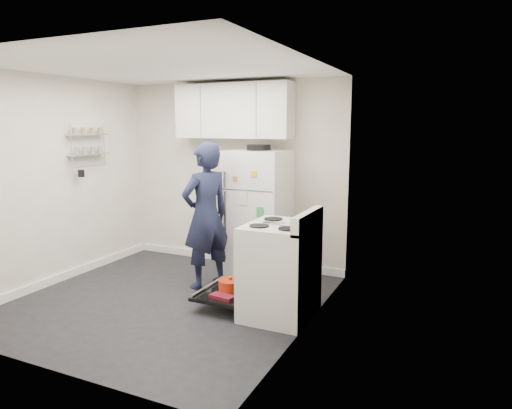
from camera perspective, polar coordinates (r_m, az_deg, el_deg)
The scene contains 7 objects.
room at distance 4.99m, azimuth -11.49°, elevation 1.52°, with size 3.21×3.21×2.51m.
electric_range at distance 4.65m, azimuth 2.88°, elevation -8.29°, with size 0.66×0.76×1.10m.
open_oven_door at distance 4.97m, azimuth -3.42°, elevation -10.59°, with size 0.55×0.70×0.21m.
refrigerator at distance 5.82m, azimuth 0.32°, elevation -1.08°, with size 0.72×0.74×1.68m.
upper_cabinets at distance 6.07m, azimuth -2.82°, elevation 11.59°, with size 1.60×0.33×0.70m, color silver.
wall_shelf_rack at distance 6.27m, azimuth -20.28°, elevation 7.06°, with size 0.14×0.60×0.61m.
person at distance 5.40m, azimuth -6.28°, elevation -1.42°, with size 0.63×0.41×1.73m, color #181C36.
Camera 1 is at (2.89, -3.95, 1.91)m, focal length 32.00 mm.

